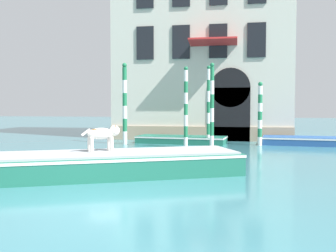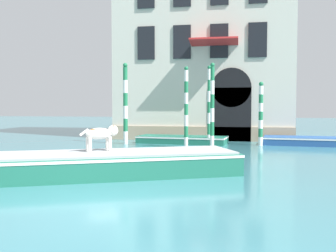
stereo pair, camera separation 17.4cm
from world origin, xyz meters
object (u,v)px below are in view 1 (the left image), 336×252
object	(u,v)px
boat_moored_near_palazzo	(181,139)
boat_moored_far	(320,141)
mooring_pole_1	(260,113)
mooring_pole_3	(125,103)
dog_on_deck	(103,134)
mooring_pole_2	(209,105)
mooring_pole_0	(212,106)
boat_foreground	(116,163)
mooring_pole_4	(186,107)

from	to	relation	value
boat_moored_near_palazzo	boat_moored_far	size ratio (longest dim) A/B	0.84
mooring_pole_1	mooring_pole_3	size ratio (longest dim) A/B	0.76
dog_on_deck	boat_moored_far	size ratio (longest dim) A/B	0.17
dog_on_deck	mooring_pole_1	distance (m)	11.09
mooring_pole_2	mooring_pole_1	bearing A→B (deg)	9.01
mooring_pole_0	mooring_pole_1	xyz separation A→B (m)	(2.41, 2.25, -0.40)
boat_foreground	mooring_pole_0	bearing A→B (deg)	47.81
mooring_pole_2	boat_moored_far	bearing A→B (deg)	10.07
mooring_pole_1	mooring_pole_3	distance (m)	7.31
boat_moored_near_palazzo	mooring_pole_4	distance (m)	3.16
boat_moored_far	dog_on_deck	bearing A→B (deg)	-123.24
mooring_pole_2	mooring_pole_3	bearing A→B (deg)	-178.18
boat_moored_far	mooring_pole_4	size ratio (longest dim) A/B	1.50
mooring_pole_0	mooring_pole_4	size ratio (longest dim) A/B	1.03
mooring_pole_4	mooring_pole_2	bearing A→B (deg)	58.17
boat_foreground	mooring_pole_3	bearing A→B (deg)	80.21
boat_foreground	mooring_pole_1	world-z (taller)	mooring_pole_1
mooring_pole_3	mooring_pole_4	distance (m)	3.86
boat_moored_far	mooring_pole_0	xyz separation A→B (m)	(-5.57, -2.86, 1.88)
mooring_pole_0	mooring_pole_3	bearing A→B (deg)	160.96
boat_moored_near_palazzo	mooring_pole_1	bearing A→B (deg)	0.04
boat_foreground	boat_moored_near_palazzo	bearing A→B (deg)	62.46
mooring_pole_2	mooring_pole_3	size ratio (longest dim) A/B	0.95
mooring_pole_1	boat_moored_far	bearing A→B (deg)	10.97
mooring_pole_3	mooring_pole_1	bearing A→B (deg)	4.51
dog_on_deck	boat_foreground	bearing A→B (deg)	-55.14
mooring_pole_0	mooring_pole_3	distance (m)	5.14
boat_moored_near_palazzo	mooring_pole_3	xyz separation A→B (m)	(-2.99, -1.03, 2.03)
boat_moored_far	mooring_pole_1	distance (m)	3.55
boat_foreground	mooring_pole_1	size ratio (longest dim) A/B	2.33
boat_moored_near_palazzo	mooring_pole_1	world-z (taller)	mooring_pole_1
mooring_pole_2	boat_foreground	bearing A→B (deg)	-102.97
mooring_pole_1	mooring_pole_3	xyz separation A→B (m)	(-7.27, -0.57, 0.53)
boat_moored_far	mooring_pole_4	xyz separation A→B (m)	(-6.87, -2.67, 1.81)
dog_on_deck	boat_moored_far	distance (m)	13.41
mooring_pole_3	mooring_pole_2	bearing A→B (deg)	1.82
boat_moored_near_palazzo	mooring_pole_4	size ratio (longest dim) A/B	1.27
boat_moored_near_palazzo	mooring_pole_2	distance (m)	2.63
mooring_pole_4	mooring_pole_0	bearing A→B (deg)	-8.64
mooring_pole_2	mooring_pole_3	distance (m)	4.57
boat_moored_far	mooring_pole_0	size ratio (longest dim) A/B	1.45
boat_moored_far	mooring_pole_3	xyz separation A→B (m)	(-10.43, -1.19, 2.01)
mooring_pole_0	mooring_pole_1	bearing A→B (deg)	43.04
mooring_pole_3	boat_moored_near_palazzo	bearing A→B (deg)	19.03
mooring_pole_3	mooring_pole_4	bearing A→B (deg)	-22.57
mooring_pole_1	boat_foreground	bearing A→B (deg)	-116.30
mooring_pole_4	boat_foreground	bearing A→B (deg)	-98.48
boat_moored_near_palazzo	mooring_pole_3	world-z (taller)	mooring_pole_3
boat_foreground	dog_on_deck	bearing A→B (deg)	138.21
mooring_pole_1	mooring_pole_3	world-z (taller)	mooring_pole_3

